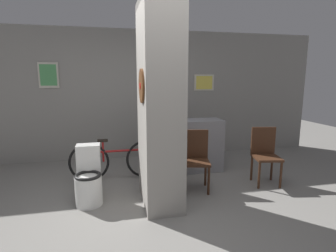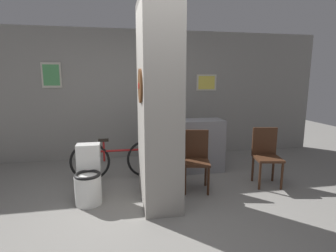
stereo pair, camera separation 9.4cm
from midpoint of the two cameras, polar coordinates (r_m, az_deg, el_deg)
ground_plane at (r=3.28m, az=-3.60°, el=-19.63°), size 14.00×14.00×0.00m
wall_back at (r=5.47m, az=-7.93°, el=6.72°), size 8.00×0.09×2.60m
pillar_center at (r=3.36m, az=-2.72°, el=4.57°), size 0.50×0.97×2.60m
counter_shelf at (r=4.65m, az=2.86°, el=-4.35°), size 1.36×0.44×0.92m
toilet at (r=3.70m, az=-17.60°, el=-10.98°), size 0.35×0.51×0.76m
chair_near_pillar at (r=3.93m, az=5.38°, el=-6.76°), size 0.46×0.46×0.88m
chair_by_doorway at (r=4.38m, az=19.80°, el=-5.55°), size 0.45×0.45×0.88m
bicycle at (r=4.39m, az=-11.47°, el=-7.21°), size 1.54×0.42×0.68m
bottle_tall at (r=4.45m, az=-0.95°, el=2.22°), size 0.07×0.07×0.25m
bottle_short at (r=4.58m, az=0.14°, el=2.18°), size 0.07×0.07×0.19m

